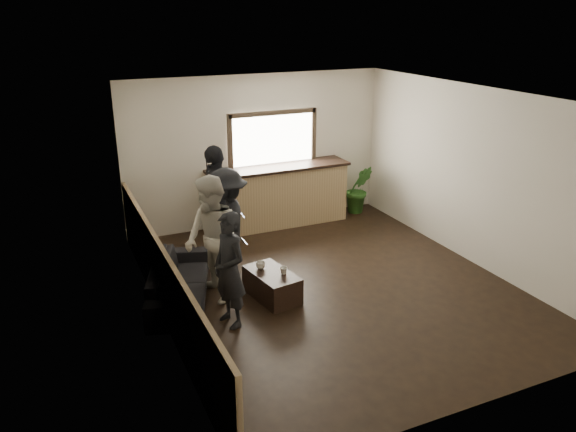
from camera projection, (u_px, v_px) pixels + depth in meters
name	position (u px, v px, depth m)	size (l,w,h in m)	color
ground	(331.00, 286.00, 8.36)	(5.00, 6.00, 0.01)	black
room_shell	(286.00, 199.00, 7.57)	(5.01, 6.01, 2.80)	silver
bar_counter	(278.00, 192.00, 10.56)	(2.70, 0.68, 2.13)	tan
sofa	(179.00, 281.00, 7.90)	(1.91, 0.75, 0.56)	black
coffee_table	(272.00, 285.00, 7.97)	(0.49, 0.87, 0.39)	black
cup_a	(261.00, 265.00, 8.00)	(0.13, 0.13, 0.10)	silver
cup_b	(284.00, 271.00, 7.84)	(0.11, 0.11, 0.10)	silver
potted_plant	(359.00, 189.00, 11.25)	(0.53, 0.43, 0.97)	#2D6623
person_a	(230.00, 270.00, 7.10)	(0.51, 0.63, 1.54)	black
person_b	(212.00, 240.00, 7.69)	(0.83, 0.99, 1.79)	beige
person_c	(227.00, 223.00, 8.44)	(0.90, 1.22, 1.69)	black
person_d	(217.00, 202.00, 9.07)	(1.11, 1.10, 1.88)	black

